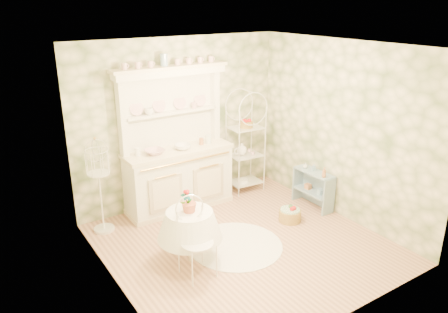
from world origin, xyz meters
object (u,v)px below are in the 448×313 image
bakers_rack (246,142)px  side_shelf (313,190)px  kitchen_dresser (177,141)px  round_table (190,239)px  cafe_chair (197,244)px  birdcage_stand (100,186)px  floor_basket (290,214)px

bakers_rack → side_shelf: size_ratio=2.75×
kitchen_dresser → bakers_rack: kitchen_dresser is taller
bakers_rack → round_table: size_ratio=2.85×
kitchen_dresser → side_shelf: bearing=-32.5°
side_shelf → cafe_chair: (-2.54, -0.62, 0.16)m
side_shelf → birdcage_stand: size_ratio=0.45×
round_table → birdcage_stand: (-0.68, 1.40, 0.40)m
bakers_rack → floor_basket: 1.56m
birdcage_stand → kitchen_dresser: bearing=3.2°
bakers_rack → round_table: bearing=-139.2°
floor_basket → cafe_chair: bearing=-167.0°
cafe_chair → birdcage_stand: size_ratio=0.61×
cafe_chair → floor_basket: bearing=27.3°
side_shelf → cafe_chair: bearing=-173.1°
side_shelf → round_table: round_table is taller
round_table → birdcage_stand: 1.61m
kitchen_dresser → floor_basket: (1.19, -1.36, -1.02)m
side_shelf → kitchen_dresser: bearing=140.6°
bakers_rack → birdcage_stand: (-2.61, -0.06, -0.18)m
round_table → birdcage_stand: bearing=115.9°
side_shelf → cafe_chair: cafe_chair is taller
birdcage_stand → cafe_chair: bearing=-70.8°
bakers_rack → birdcage_stand: 2.62m
kitchen_dresser → floor_basket: 2.08m
side_shelf → birdcage_stand: birdcage_stand is taller
kitchen_dresser → round_table: (-0.62, -1.47, -0.83)m
kitchen_dresser → round_table: size_ratio=3.63×
kitchen_dresser → floor_basket: kitchen_dresser is taller
round_table → cafe_chair: bearing=-103.7°
round_table → cafe_chair: size_ratio=0.72×
floor_basket → bakers_rack: bearing=84.8°
bakers_rack → floor_basket: bakers_rack is taller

